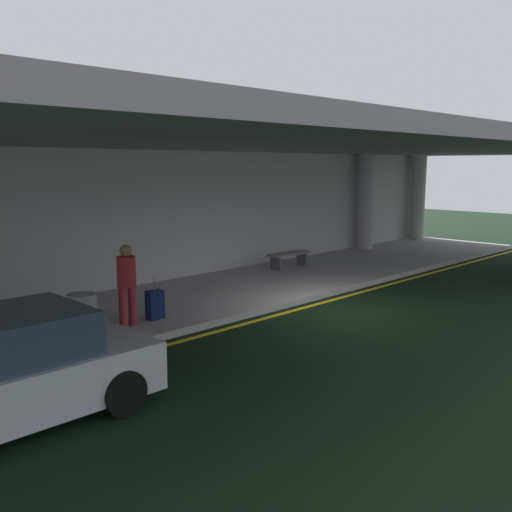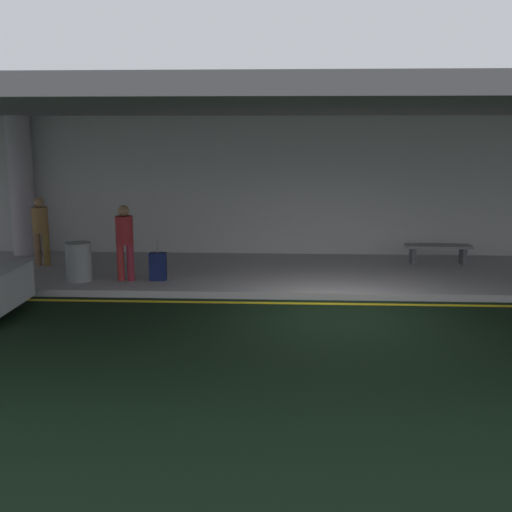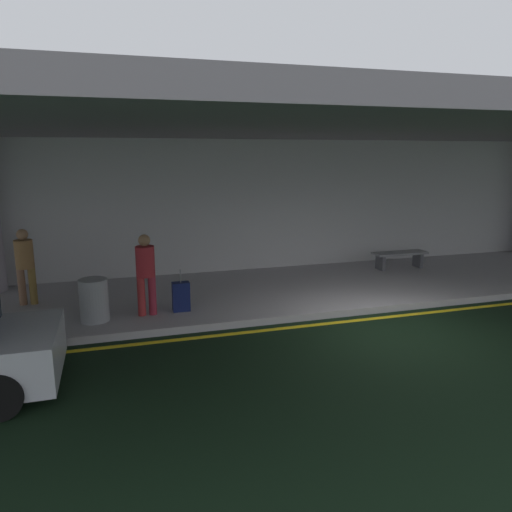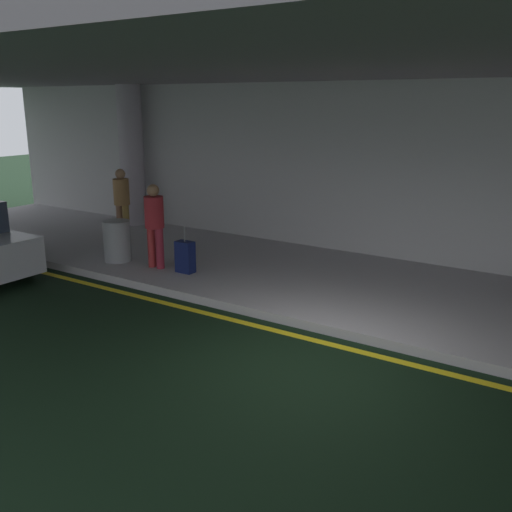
# 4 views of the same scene
# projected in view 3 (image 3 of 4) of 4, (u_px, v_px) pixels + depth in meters

# --- Properties ---
(ground_plane) EXTENTS (60.00, 60.00, 0.00)m
(ground_plane) POSITION_uv_depth(u_px,v_px,m) (392.00, 331.00, 9.49)
(ground_plane) COLOR black
(sidewalk) EXTENTS (26.00, 4.20, 0.15)m
(sidewalk) POSITION_uv_depth(u_px,v_px,m) (326.00, 286.00, 12.38)
(sidewalk) COLOR #A7A2A8
(sidewalk) RESTS_ON ground
(lane_stripe_yellow) EXTENTS (26.00, 0.14, 0.01)m
(lane_stripe_yellow) POSITION_uv_depth(u_px,v_px,m) (373.00, 319.00, 10.17)
(lane_stripe_yellow) COLOR yellow
(lane_stripe_yellow) RESTS_ON ground
(ceiling_overhang) EXTENTS (28.00, 13.20, 0.30)m
(ceiling_overhang) POSITION_uv_depth(u_px,v_px,m) (340.00, 130.00, 11.11)
(ceiling_overhang) COLOR gray
(ceiling_overhang) RESTS_ON support_column_far_left
(terminal_back_wall) EXTENTS (26.00, 0.30, 3.80)m
(terminal_back_wall) POSITION_uv_depth(u_px,v_px,m) (295.00, 206.00, 14.11)
(terminal_back_wall) COLOR #B2B1B2
(terminal_back_wall) RESTS_ON ground
(traveler_with_luggage) EXTENTS (0.38, 0.38, 1.68)m
(traveler_with_luggage) POSITION_uv_depth(u_px,v_px,m) (146.00, 269.00, 9.76)
(traveler_with_luggage) COLOR maroon
(traveler_with_luggage) RESTS_ON sidewalk
(person_waiting_for_ride) EXTENTS (0.38, 0.38, 1.68)m
(person_waiting_for_ride) POSITION_uv_depth(u_px,v_px,m) (25.00, 262.00, 10.46)
(person_waiting_for_ride) COLOR #865D44
(person_waiting_for_ride) RESTS_ON sidewalk
(suitcase_upright_primary) EXTENTS (0.36, 0.22, 0.90)m
(suitcase_upright_primary) POSITION_uv_depth(u_px,v_px,m) (181.00, 297.00, 10.16)
(suitcase_upright_primary) COLOR #101949
(suitcase_upright_primary) RESTS_ON sidewalk
(bench_metal) EXTENTS (1.60, 0.50, 0.48)m
(bench_metal) POSITION_uv_depth(u_px,v_px,m) (400.00, 256.00, 13.94)
(bench_metal) COLOR slate
(bench_metal) RESTS_ON sidewalk
(trash_bin_steel) EXTENTS (0.56, 0.56, 0.85)m
(trash_bin_steel) POSITION_uv_depth(u_px,v_px,m) (94.00, 300.00, 9.53)
(trash_bin_steel) COLOR gray
(trash_bin_steel) RESTS_ON sidewalk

